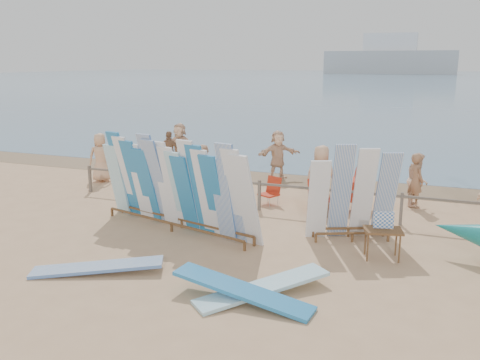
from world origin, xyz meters
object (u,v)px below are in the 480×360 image
at_px(flat_board_b, 263,295).
at_px(flat_board_e, 98,272).
at_px(beachgoer_5, 278,155).
at_px(beachgoer_8, 417,180).
at_px(side_surfboard_rack, 353,196).
at_px(beachgoer_0, 101,157).
at_px(beachgoer_extra_1, 170,153).
at_px(beachgoer_2, 203,171).
at_px(beach_chair_right, 320,202).
at_px(main_surfboard_rack, 176,188).
at_px(stroller, 356,194).
at_px(beach_chair_left, 270,196).
at_px(beachgoer_6, 321,176).
at_px(beachgoer_11, 180,146).
at_px(flat_board_d, 242,301).
at_px(beachgoer_7, 415,180).
at_px(vendor_table, 382,243).

xyz_separation_m(flat_board_b, flat_board_e, (-3.54, -0.25, 0.00)).
bearing_deg(beachgoer_5, beachgoer_8, -61.45).
distance_m(side_surfboard_rack, beachgoer_0, 10.00).
bearing_deg(beachgoer_8, beachgoer_5, 68.26).
relative_size(beachgoer_extra_1, beachgoer_8, 1.03).
xyz_separation_m(side_surfboard_rack, beachgoer_2, (-5.08, 2.33, -0.25)).
distance_m(beach_chair_right, beachgoer_2, 3.87).
bearing_deg(beachgoer_2, main_surfboard_rack, -51.39).
bearing_deg(beachgoer_2, beach_chair_right, 23.77).
relative_size(flat_board_e, beachgoer_0, 1.52).
relative_size(flat_board_b, beachgoer_0, 1.52).
bearing_deg(stroller, beach_chair_right, -132.66).
bearing_deg(stroller, beachgoer_2, -155.60).
distance_m(flat_board_e, beachgoer_0, 8.59).
bearing_deg(beach_chair_left, flat_board_e, -81.30).
height_order(beachgoer_2, beachgoer_extra_1, beachgoer_2).
height_order(beachgoer_6, beachgoer_8, beachgoer_6).
bearing_deg(side_surfboard_rack, beachgoer_11, 119.51).
relative_size(beach_chair_left, beachgoer_11, 0.44).
bearing_deg(stroller, beachgoer_11, 176.54).
relative_size(beach_chair_left, stroller, 0.71).
xyz_separation_m(flat_board_d, beachgoer_8, (2.68, 7.84, 0.81)).
distance_m(flat_board_d, beachgoer_6, 6.77).
height_order(beach_chair_right, beachgoer_2, beachgoer_2).
distance_m(side_surfboard_rack, beach_chair_left, 3.77).
relative_size(flat_board_d, beachgoer_7, 1.65).
xyz_separation_m(side_surfboard_rack, beachgoer_7, (1.31, 3.60, -0.28)).
height_order(stroller, beachgoer_5, beachgoer_5).
xyz_separation_m(main_surfboard_rack, flat_board_e, (-0.25, -3.04, -1.12)).
xyz_separation_m(beachgoer_6, beachgoer_7, (2.66, 0.96, -0.12)).
relative_size(side_surfboard_rack, beachgoer_0, 1.36).
bearing_deg(beachgoer_8, stroller, 123.86).
height_order(beachgoer_6, beachgoer_extra_1, beachgoer_6).
bearing_deg(vendor_table, stroller, 92.60).
height_order(flat_board_e, beachgoer_2, beachgoer_2).
bearing_deg(stroller, main_surfboard_rack, -118.57).
bearing_deg(beach_chair_right, beachgoer_5, 85.93).
relative_size(flat_board_e, beachgoer_8, 1.67).
xyz_separation_m(vendor_table, beachgoer_7, (0.47, 4.62, 0.46)).
bearing_deg(beachgoer_11, vendor_table, -25.70).
xyz_separation_m(beach_chair_left, beachgoer_extra_1, (-4.96, 2.77, 0.59)).
bearing_deg(beach_chair_left, main_surfboard_rack, -90.71).
relative_size(flat_board_b, beachgoer_2, 1.58).
distance_m(main_surfboard_rack, beachgoer_extra_1, 6.91).
bearing_deg(beachgoer_0, flat_board_d, 108.35).
height_order(beach_chair_left, stroller, stroller).
xyz_separation_m(main_surfboard_rack, stroller, (4.07, 3.59, -0.65)).
distance_m(beach_chair_left, beachgoer_5, 3.68).
relative_size(flat_board_b, beachgoer_5, 1.50).
relative_size(beach_chair_left, beachgoer_0, 0.47).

